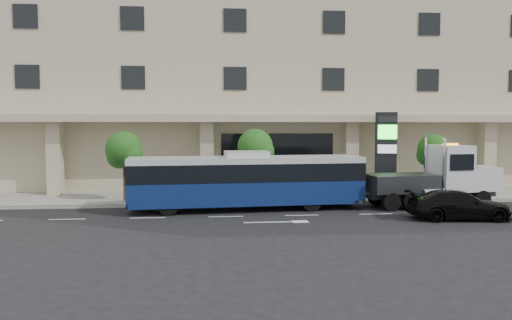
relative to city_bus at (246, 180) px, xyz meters
The scene contains 11 objects.
ground 3.29m from the city_bus, 11.48° to the right, with size 120.00×120.00×0.00m, color black.
sidewalk 5.47m from the city_bus, 58.03° to the left, with size 120.00×6.00×0.15m, color gray.
curb 3.51m from the city_bus, 27.43° to the left, with size 120.00×0.30×0.15m, color gray.
convention_center 17.24m from the city_bus, 79.44° to the left, with size 60.00×17.60×20.00m.
tree_left 7.95m from the city_bus, 157.20° to the left, with size 2.27×2.20×4.22m.
tree_mid 3.51m from the city_bus, 75.29° to the left, with size 2.28×2.20×4.38m.
tree_right 12.74m from the city_bus, 13.84° to the left, with size 2.10×2.00×4.04m.
city_bus is the anchor object (origin of this frame).
tow_truck 11.19m from the city_bus, ahead, with size 8.92×2.93×4.04m.
black_sedan 11.19m from the city_bus, 20.38° to the right, with size 2.06×5.07×1.47m, color black.
signage_pylon 9.92m from the city_bus, 20.03° to the left, with size 1.43×0.85×5.43m.
Camera 1 is at (-4.83, -27.15, 4.75)m, focal length 35.00 mm.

